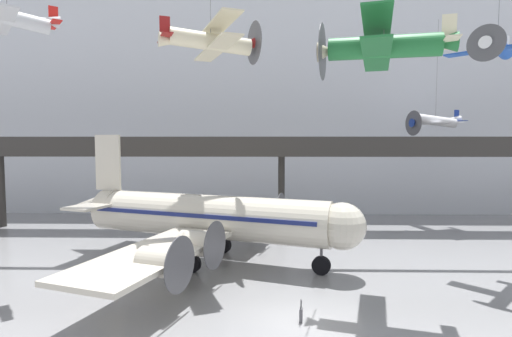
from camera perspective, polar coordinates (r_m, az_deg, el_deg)
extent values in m
plane|color=gray|center=(21.90, 6.27, -21.06)|extent=(260.00, 260.00, 0.00)
cube|color=silver|center=(52.08, 3.24, 8.71)|extent=(140.00, 3.00, 27.20)
cube|color=#2D2B28|center=(41.36, 3.73, 2.39)|extent=(110.00, 3.20, 0.90)
cube|color=#2D2B28|center=(39.81, 3.83, 3.77)|extent=(110.00, 0.12, 1.10)
cylinder|color=#2D2B28|center=(51.23, -32.56, -2.75)|extent=(0.70, 0.70, 7.70)
cylinder|color=#2D2B28|center=(42.65, 3.64, -3.36)|extent=(0.70, 0.70, 7.70)
cylinder|color=beige|center=(30.90, -7.15, -6.80)|extent=(19.12, 9.29, 3.30)
sphere|color=beige|center=(27.83, 12.22, -8.05)|extent=(3.23, 3.23, 3.23)
cone|color=beige|center=(36.76, -21.83, -4.94)|extent=(5.04, 4.26, 3.03)
cube|color=navy|center=(30.84, -7.15, -6.19)|extent=(17.89, 8.92, 0.30)
cube|color=beige|center=(37.74, -0.81, -5.96)|extent=(8.14, 12.98, 0.28)
cube|color=beige|center=(24.24, -14.27, -11.68)|extent=(8.14, 12.98, 0.28)
cylinder|color=beige|center=(34.80, -0.34, -6.72)|extent=(2.61, 2.22, 1.58)
cylinder|color=#4C4C51|center=(34.40, 1.58, -6.84)|extent=(1.03, 2.87, 3.01)
cylinder|color=beige|center=(38.65, 1.82, -5.65)|extent=(2.61, 2.22, 1.58)
cylinder|color=#4C4C51|center=(38.29, 3.56, -5.74)|extent=(1.03, 2.87, 3.01)
cylinder|color=beige|center=(25.77, -8.35, -10.55)|extent=(2.61, 2.22, 1.58)
cylinder|color=#4C4C51|center=(25.22, -5.87, -10.84)|extent=(1.03, 2.87, 3.01)
cylinder|color=beige|center=(22.34, -13.55, -12.89)|extent=(2.61, 2.22, 1.58)
cylinder|color=#4C4C51|center=(21.72, -10.79, -13.34)|extent=(1.03, 2.87, 3.01)
cube|color=beige|center=(35.53, -20.39, 0.81)|extent=(2.37, 0.98, 4.62)
cube|color=beige|center=(35.63, -19.86, -4.50)|extent=(5.08, 8.90, 0.20)
cylinder|color=#4C4C51|center=(28.59, 9.31, -12.35)|extent=(0.20, 0.20, 1.21)
cylinder|color=black|center=(28.77, 9.30, -13.51)|extent=(1.35, 0.78, 1.30)
cylinder|color=#4C4C51|center=(33.60, -4.68, -9.84)|extent=(0.20, 0.20, 1.21)
cylinder|color=black|center=(33.75, -4.68, -10.85)|extent=(1.35, 0.78, 1.30)
cylinder|color=#4C4C51|center=(29.06, -9.14, -12.08)|extent=(0.20, 0.20, 1.21)
cylinder|color=black|center=(29.23, -9.13, -13.23)|extent=(1.35, 0.78, 1.30)
cylinder|color=#1E4CAD|center=(32.23, 31.24, 14.80)|extent=(3.68, 3.71, 1.30)
cone|color=white|center=(30.07, 30.10, 15.25)|extent=(1.07, 1.06, 0.80)
cylinder|color=#4C4C51|center=(29.92, 30.01, 15.28)|extent=(1.66, 1.65, 2.30)
cone|color=#1E4CAD|center=(34.25, 32.17, 14.42)|extent=(1.39, 1.39, 0.86)
cube|color=#1E4CAD|center=(31.93, 31.10, 14.42)|extent=(5.32, 5.29, 0.10)
cube|color=white|center=(34.56, 32.30, 14.88)|extent=(0.41, 0.41, 1.06)
cube|color=white|center=(34.46, 32.27, 14.01)|extent=(2.00, 1.99, 0.06)
cylinder|color=beige|center=(30.08, -6.48, 17.54)|extent=(5.97, 3.29, 1.57)
cone|color=maroon|center=(30.98, -0.67, 17.52)|extent=(1.31, 1.37, 1.10)
cylinder|color=#4C4C51|center=(31.05, -0.27, 17.51)|extent=(1.19, 2.97, 3.17)
cone|color=beige|center=(29.51, -12.16, 17.41)|extent=(1.90, 1.56, 1.13)
cube|color=beige|center=(30.41, -5.80, 19.29)|extent=(4.56, 8.80, 0.10)
cube|color=beige|center=(30.05, -5.78, 16.61)|extent=(4.56, 8.80, 0.10)
cube|color=maroon|center=(29.69, -12.91, 19.11)|extent=(0.69, 0.32, 1.46)
cube|color=maroon|center=(29.51, -12.88, 17.74)|extent=(1.82, 3.21, 0.06)
cylinder|color=silver|center=(47.35, 24.26, 6.23)|extent=(5.10, 2.41, 1.52)
cone|color=navy|center=(45.74, 21.74, 6.06)|extent=(1.05, 1.12, 0.92)
cylinder|color=#4C4C51|center=(45.63, 21.56, 6.05)|extent=(0.80, 2.56, 2.66)
cone|color=silver|center=(48.93, 26.46, 6.37)|extent=(1.60, 1.24, 1.00)
cube|color=silver|center=(47.15, 23.97, 5.88)|extent=(3.29, 7.50, 0.10)
cube|color=navy|center=(49.15, 26.73, 6.78)|extent=(0.59, 0.23, 1.23)
cube|color=navy|center=(49.12, 26.71, 6.07)|extent=(1.34, 2.72, 0.06)
cylinder|color=slate|center=(47.95, 24.46, 12.94)|extent=(0.04, 0.04, 10.20)
cylinder|color=#1E6B33|center=(23.95, 17.77, 16.19)|extent=(6.09, 2.80, 1.33)
cone|color=beige|center=(24.12, 10.02, 16.11)|extent=(1.25, 1.34, 1.11)
cylinder|color=#4C4C51|center=(24.14, 9.48, 16.09)|extent=(0.91, 3.10, 3.21)
cone|color=#1E6B33|center=(24.17, 24.95, 16.02)|extent=(1.84, 1.45, 1.08)
cube|color=#1E6B33|center=(24.19, 16.91, 18.50)|extent=(3.83, 9.07, 0.10)
cube|color=#1E6B33|center=(23.85, 16.84, 15.05)|extent=(3.83, 9.07, 0.10)
cube|color=beige|center=(24.38, 25.89, 17.56)|extent=(0.72, 0.25, 1.48)
cube|color=beige|center=(24.21, 25.84, 15.86)|extent=(1.57, 3.29, 0.06)
cylinder|color=silver|center=(28.36, -31.99, 17.87)|extent=(4.08, 3.48, 1.35)
cone|color=silver|center=(28.70, -27.50, 18.29)|extent=(1.46, 1.38, 0.89)
cube|color=silver|center=(28.27, -32.53, 17.33)|extent=(4.95, 5.90, 0.10)
cube|color=red|center=(28.83, -26.97, 18.92)|extent=(0.46, 0.38, 1.09)
cube|color=red|center=(28.69, -26.93, 17.87)|extent=(1.89, 2.20, 0.06)
cube|color=#4C4C51|center=(21.87, 6.45, -20.09)|extent=(0.22, 0.42, 0.70)
cube|color=#232326|center=(21.66, 6.46, -18.81)|extent=(0.16, 0.77, 0.73)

